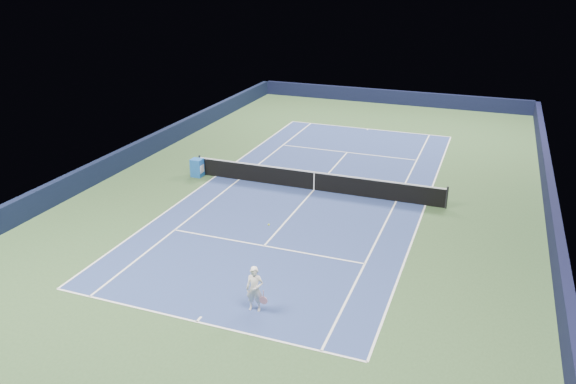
% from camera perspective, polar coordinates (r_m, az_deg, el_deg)
% --- Properties ---
extents(ground, '(40.00, 40.00, 0.00)m').
position_cam_1_polar(ground, '(28.02, 2.65, 0.21)').
color(ground, '#2F4A28').
rests_on(ground, ground).
extents(wall_far, '(22.00, 0.35, 1.10)m').
position_cam_1_polar(wall_far, '(46.34, 10.42, 9.48)').
color(wall_far, black).
rests_on(wall_far, ground).
extents(wall_right, '(0.35, 40.00, 1.10)m').
position_cam_1_polar(wall_right, '(26.82, 25.23, -1.77)').
color(wall_right, black).
rests_on(wall_right, ground).
extents(wall_left, '(0.35, 40.00, 1.10)m').
position_cam_1_polar(wall_left, '(32.59, -15.77, 3.61)').
color(wall_left, '#101732').
rests_on(wall_left, ground).
extents(court_surface, '(10.97, 23.77, 0.01)m').
position_cam_1_polar(court_surface, '(28.01, 2.65, 0.21)').
color(court_surface, navy).
rests_on(court_surface, ground).
extents(baseline_far, '(10.97, 0.08, 0.00)m').
position_cam_1_polar(baseline_far, '(38.91, 8.14, 6.37)').
color(baseline_far, white).
rests_on(baseline_far, ground).
extents(baseline_near, '(10.97, 0.08, 0.00)m').
position_cam_1_polar(baseline_near, '(18.38, -9.27, -12.88)').
color(baseline_near, white).
rests_on(baseline_near, ground).
extents(sideline_doubles_right, '(0.08, 23.77, 0.00)m').
position_cam_1_polar(sideline_doubles_right, '(26.98, 13.79, -1.31)').
color(sideline_doubles_right, white).
rests_on(sideline_doubles_right, ground).
extents(sideline_doubles_left, '(0.08, 23.77, 0.00)m').
position_cam_1_polar(sideline_doubles_left, '(30.03, -7.35, 1.60)').
color(sideline_doubles_left, white).
rests_on(sideline_doubles_left, ground).
extents(sideline_singles_right, '(0.08, 23.77, 0.00)m').
position_cam_1_polar(sideline_singles_right, '(27.14, 10.93, -0.92)').
color(sideline_singles_right, white).
rests_on(sideline_singles_right, ground).
extents(sideline_singles_left, '(0.08, 23.77, 0.00)m').
position_cam_1_polar(sideline_singles_left, '(29.44, -4.98, 1.28)').
color(sideline_singles_left, white).
rests_on(sideline_singles_left, ground).
extents(service_line_far, '(8.23, 0.08, 0.00)m').
position_cam_1_polar(service_line_far, '(33.80, 6.04, 4.03)').
color(service_line_far, white).
rests_on(service_line_far, ground).
extents(service_line_near, '(8.23, 0.08, 0.00)m').
position_cam_1_polar(service_line_near, '(22.56, -2.44, -5.48)').
color(service_line_near, white).
rests_on(service_line_near, ground).
extents(center_service_line, '(0.08, 12.80, 0.00)m').
position_cam_1_polar(center_service_line, '(28.01, 2.65, 0.23)').
color(center_service_line, white).
rests_on(center_service_line, ground).
extents(center_mark_far, '(0.08, 0.30, 0.00)m').
position_cam_1_polar(center_mark_far, '(38.77, 8.09, 6.32)').
color(center_mark_far, white).
rests_on(center_mark_far, ground).
extents(center_mark_near, '(0.08, 0.30, 0.00)m').
position_cam_1_polar(center_mark_near, '(18.48, -9.03, -12.64)').
color(center_mark_near, white).
rests_on(center_mark_near, ground).
extents(tennis_net, '(12.90, 0.10, 1.07)m').
position_cam_1_polar(tennis_net, '(27.83, 2.67, 1.17)').
color(tennis_net, black).
rests_on(tennis_net, ground).
extents(sponsor_cube, '(0.60, 0.53, 0.96)m').
position_cam_1_polar(sponsor_cube, '(30.03, -9.21, 2.45)').
color(sponsor_cube, '#1E5BB4').
rests_on(sponsor_cube, ground).
extents(tennis_player, '(0.77, 1.26, 2.67)m').
position_cam_1_polar(tennis_player, '(18.32, -3.39, -9.81)').
color(tennis_player, white).
rests_on(tennis_player, ground).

